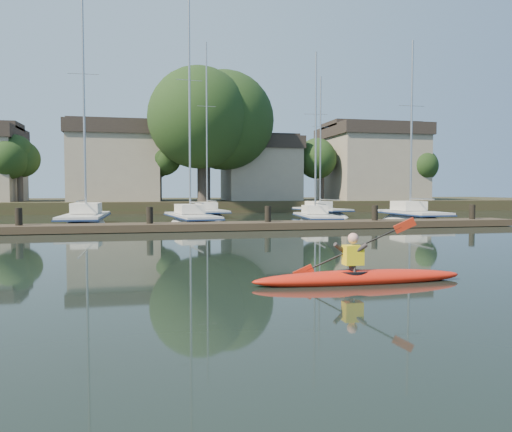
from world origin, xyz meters
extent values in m
plane|color=black|center=(0.00, 0.00, 0.00)|extent=(160.00, 160.00, 0.00)
ellipsoid|color=red|center=(1.42, -1.03, 0.11)|extent=(4.82, 0.69, 0.36)
cylinder|color=black|center=(1.26, -1.03, 0.22)|extent=(0.73, 0.73, 0.10)
imported|color=#2E292B|center=(1.26, -1.03, 0.61)|extent=(0.25, 0.38, 1.04)
cube|color=yellow|center=(1.26, -1.03, 0.62)|extent=(0.41, 0.30, 0.43)
sphere|color=tan|center=(1.26, -1.03, 0.98)|extent=(0.24, 0.24, 0.24)
cube|color=#403624|center=(0.00, 14.00, 0.20)|extent=(34.00, 2.00, 0.35)
cylinder|color=black|center=(-9.00, 14.00, 0.30)|extent=(0.32, 0.32, 1.80)
cylinder|color=black|center=(-3.00, 14.00, 0.30)|extent=(0.32, 0.32, 1.80)
cylinder|color=black|center=(3.00, 14.00, 0.30)|extent=(0.32, 0.32, 1.80)
cylinder|color=black|center=(9.00, 14.00, 0.30)|extent=(0.32, 0.32, 1.80)
cylinder|color=black|center=(15.00, 14.00, 0.30)|extent=(0.32, 0.32, 1.80)
ellipsoid|color=silver|center=(-6.58, 18.71, -0.38)|extent=(2.33, 9.13, 2.04)
cube|color=silver|center=(-6.58, 18.71, 0.59)|extent=(2.21, 7.49, 0.15)
cube|color=navy|center=(-6.58, 18.71, 0.50)|extent=(2.29, 7.67, 0.09)
cube|color=silver|center=(-6.58, 19.26, 0.99)|extent=(1.52, 2.56, 0.59)
cylinder|color=#9EA0A5|center=(-6.58, 18.98, 7.08)|extent=(0.13, 0.13, 12.86)
cylinder|color=#9EA0A5|center=(-6.59, 17.34, 1.45)|extent=(0.11, 3.46, 0.09)
cylinder|color=#9EA0A5|center=(-6.58, 18.98, 8.62)|extent=(1.72, 0.05, 0.03)
ellipsoid|color=silver|center=(-0.59, 18.39, -0.34)|extent=(3.17, 8.99, 1.86)
cube|color=silver|center=(-0.59, 18.39, 0.54)|extent=(2.87, 7.41, 0.14)
cube|color=navy|center=(-0.59, 18.39, 0.46)|extent=(2.97, 7.59, 0.08)
cube|color=silver|center=(-0.66, 18.91, 0.90)|extent=(1.68, 2.62, 0.54)
cylinder|color=#9EA0A5|center=(-0.62, 18.65, 6.94)|extent=(0.12, 0.12, 12.71)
cylinder|color=#9EA0A5|center=(-0.42, 17.08, 1.32)|extent=(0.51, 3.33, 0.08)
cylinder|color=#9EA0A5|center=(-0.62, 18.65, 8.47)|extent=(1.56, 0.23, 0.03)
ellipsoid|color=silver|center=(6.93, 17.76, -0.31)|extent=(2.69, 7.32, 1.70)
cube|color=silver|center=(6.93, 17.76, 0.49)|extent=(2.45, 6.03, 0.13)
cube|color=navy|center=(6.93, 17.76, 0.42)|extent=(2.54, 6.18, 0.07)
cube|color=silver|center=(6.98, 18.19, 0.82)|extent=(1.47, 2.13, 0.49)
cylinder|color=#9EA0A5|center=(6.96, 17.97, 5.45)|extent=(0.11, 0.11, 9.84)
cylinder|color=#9EA0A5|center=(6.81, 16.69, 1.21)|extent=(0.39, 2.71, 0.07)
cylinder|color=#9EA0A5|center=(6.96, 17.97, 6.64)|extent=(1.42, 0.19, 0.03)
ellipsoid|color=silver|center=(13.56, 18.12, -0.38)|extent=(2.40, 7.68, 2.08)
cube|color=silver|center=(13.56, 18.12, 0.60)|extent=(2.27, 6.30, 0.15)
cube|color=navy|center=(13.56, 18.12, 0.51)|extent=(2.36, 6.46, 0.09)
cube|color=silver|center=(13.57, 18.58, 1.01)|extent=(1.56, 2.16, 0.60)
cylinder|color=#9EA0A5|center=(13.57, 18.35, 6.12)|extent=(0.13, 0.13, 10.93)
cylinder|color=#9EA0A5|center=(13.55, 16.98, 1.48)|extent=(0.13, 2.91, 0.09)
cylinder|color=#9EA0A5|center=(13.57, 18.35, 7.43)|extent=(1.75, 0.06, 0.03)
ellipsoid|color=silver|center=(1.42, 27.05, -0.32)|extent=(2.62, 9.21, 1.73)
cube|color=silver|center=(1.42, 27.05, 0.50)|extent=(2.40, 7.57, 0.13)
cube|color=navy|center=(1.42, 27.05, 0.43)|extent=(2.48, 7.76, 0.07)
cube|color=silver|center=(1.37, 27.59, 0.84)|extent=(1.47, 2.64, 0.50)
cylinder|color=#9EA0A5|center=(1.40, 27.32, 6.91)|extent=(0.11, 0.11, 12.72)
cylinder|color=#9EA0A5|center=(1.52, 25.69, 1.23)|extent=(0.34, 3.45, 0.07)
cylinder|color=#9EA0A5|center=(1.40, 27.32, 8.43)|extent=(1.45, 0.14, 0.03)
ellipsoid|color=silver|center=(10.42, 26.48, -0.33)|extent=(3.48, 7.83, 1.80)
cube|color=silver|center=(10.42, 26.48, 0.52)|extent=(3.11, 6.47, 0.13)
cube|color=navy|center=(10.42, 26.48, 0.45)|extent=(3.22, 6.64, 0.08)
cube|color=silver|center=(10.33, 26.93, 0.87)|extent=(1.73, 2.35, 0.52)
cylinder|color=#9EA0A5|center=(10.37, 26.70, 5.78)|extent=(0.11, 0.11, 10.43)
cylinder|color=#9EA0A5|center=(10.65, 25.37, 1.28)|extent=(0.66, 2.84, 0.08)
cylinder|color=#9EA0A5|center=(10.37, 26.70, 7.03)|extent=(1.49, 0.33, 0.03)
cube|color=#2C3219|center=(0.00, 44.00, 0.50)|extent=(90.00, 24.00, 1.00)
cube|color=gray|center=(-6.00, 38.00, 4.00)|extent=(8.00, 8.00, 6.00)
cube|color=#2F2822|center=(-6.00, 38.00, 7.60)|extent=(8.40, 8.40, 1.20)
cube|color=gray|center=(8.00, 38.00, 3.50)|extent=(7.00, 7.00, 5.00)
cube|color=#2F2822|center=(8.00, 38.00, 6.60)|extent=(7.35, 7.35, 1.20)
cube|color=gray|center=(20.00, 38.00, 4.25)|extent=(9.00, 9.00, 6.50)
cube|color=#2F2822|center=(20.00, 38.00, 8.10)|extent=(9.45, 9.45, 1.20)
cylinder|color=#433A35|center=(2.00, 35.00, 3.50)|extent=(1.20, 1.20, 5.00)
sphere|color=black|center=(2.00, 35.00, 8.50)|extent=(8.50, 8.50, 8.50)
cylinder|color=#433A35|center=(-14.00, 36.00, 2.50)|extent=(0.48, 0.48, 3.00)
sphere|color=black|center=(-14.00, 36.00, 5.00)|extent=(3.40, 3.40, 3.40)
cylinder|color=#433A35|center=(-2.00, 35.50, 2.40)|extent=(0.38, 0.38, 2.80)
sphere|color=black|center=(-2.00, 35.50, 4.60)|extent=(2.72, 2.72, 2.72)
cylinder|color=#433A35|center=(14.00, 36.50, 2.60)|extent=(0.50, 0.50, 3.20)
sphere|color=black|center=(14.00, 36.50, 5.25)|extent=(3.57, 3.57, 3.57)
cylinder|color=#433A35|center=(24.00, 35.00, 2.30)|extent=(0.41, 0.41, 2.60)
sphere|color=black|center=(24.00, 35.00, 4.45)|extent=(2.89, 2.89, 2.89)
camera|label=1|loc=(-3.09, -11.11, 2.04)|focal=35.00mm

